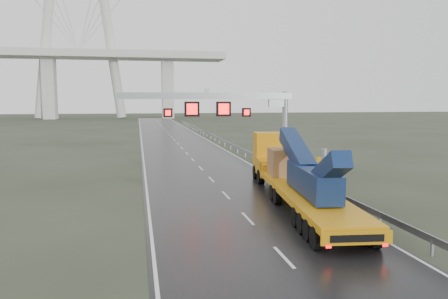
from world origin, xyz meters
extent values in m
plane|color=#2C3223|center=(0.00, 0.00, 0.00)|extent=(400.00, 400.00, 0.00)
cube|color=black|center=(0.00, 40.00, 0.01)|extent=(11.00, 200.00, 0.02)
cube|color=beige|center=(6.90, 18.00, 0.15)|extent=(1.20, 1.20, 0.30)
cylinder|color=#9D9FA5|center=(6.90, 18.00, 3.60)|extent=(0.48, 0.48, 7.20)
cube|color=#9D9FA5|center=(0.00, 18.00, 6.80)|extent=(14.80, 0.55, 0.55)
cube|color=#9D9FA5|center=(6.10, 18.00, 6.30)|extent=(1.40, 0.35, 0.90)
cube|color=#9D9FA5|center=(0.00, 18.00, 7.25)|extent=(0.35, 0.35, 0.35)
cube|color=black|center=(-1.30, 17.95, 5.70)|extent=(1.25, 0.25, 1.25)
cube|color=#FF0C0C|center=(-1.30, 17.81, 5.70)|extent=(0.90, 0.02, 0.90)
cube|color=black|center=(1.40, 17.95, 5.70)|extent=(1.25, 0.25, 1.25)
cube|color=#FF0C0C|center=(1.40, 17.81, 5.70)|extent=(0.90, 0.02, 0.90)
cube|color=black|center=(-3.30, 17.95, 5.40)|extent=(0.75, 0.25, 0.75)
cube|color=#FF0C0C|center=(-3.30, 17.81, 5.40)|extent=(0.54, 0.02, 0.54)
cube|color=black|center=(3.40, 17.95, 5.40)|extent=(0.75, 0.25, 0.75)
cube|color=#FF0C0C|center=(3.40, 17.81, 5.40)|extent=(0.54, 0.02, 0.54)
cube|color=beige|center=(-35.00, 140.00, 10.50)|extent=(4.00, 6.00, 21.00)
cube|color=beige|center=(5.00, 140.00, 10.50)|extent=(4.00, 6.00, 21.00)
cube|color=#C6950B|center=(3.66, 4.63, 1.08)|extent=(4.44, 14.64, 0.36)
cube|color=#C6950B|center=(2.85, -2.69, 0.88)|extent=(2.98, 0.45, 0.57)
cube|color=black|center=(2.84, -2.76, 0.88)|extent=(2.25, 0.27, 0.31)
cube|color=#FF0505|center=(1.67, -2.63, 0.57)|extent=(0.23, 0.07, 0.12)
cube|color=#FF0505|center=(4.02, -2.89, 0.57)|extent=(0.23, 0.07, 0.12)
cube|color=#C6950B|center=(4.49, 12.20, 1.49)|extent=(2.80, 1.52, 0.51)
cube|color=#C6950B|center=(4.67, 13.84, 1.24)|extent=(3.00, 3.36, 1.24)
cube|color=#C6950B|center=(4.88, 15.68, 2.47)|extent=(2.78, 2.33, 2.68)
cube|color=black|center=(4.99, 16.73, 2.78)|extent=(2.36, 0.31, 1.24)
cube|color=navy|center=(3.55, 3.60, 2.06)|extent=(2.11, 6.30, 1.44)
cube|color=navy|center=(3.94, 7.19, 3.30)|extent=(1.64, 5.75, 2.63)
cube|color=navy|center=(3.26, 1.05, 2.99)|extent=(1.37, 4.16, 2.49)
cylinder|color=#9D9FA5|center=(4.16, 3.54, 2.99)|extent=(0.34, 0.34, 1.65)
cube|color=#9F7247|center=(4.24, 9.95, 2.19)|extent=(2.50, 2.50, 1.85)
cylinder|color=black|center=(3.15, 0.02, 0.51)|extent=(3.08, 1.35, 1.03)
cylinder|color=black|center=(3.94, 7.19, 0.51)|extent=(3.08, 1.35, 1.03)
cylinder|color=black|center=(4.85, 15.48, 0.57)|extent=(2.89, 1.43, 1.13)
cylinder|color=#9D9FA5|center=(7.52, 12.15, 1.09)|extent=(0.07, 0.07, 2.19)
cylinder|color=#9D9FA5|center=(8.43, 12.15, 1.09)|extent=(0.07, 0.07, 2.19)
cube|color=#D69B0B|center=(7.97, 12.15, 1.96)|extent=(1.21, 0.51, 0.36)
cube|color=brown|center=(7.97, 12.15, 1.50)|extent=(1.21, 0.51, 0.41)
cube|color=red|center=(6.00, 14.00, 0.58)|extent=(0.73, 0.45, 1.16)
camera|label=1|loc=(-5.77, -18.50, 6.44)|focal=35.00mm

